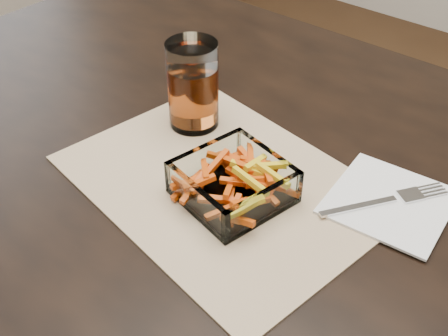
{
  "coord_description": "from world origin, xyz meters",
  "views": [
    {
      "loc": [
        0.37,
        -0.57,
        1.28
      ],
      "look_at": [
        -0.03,
        -0.09,
        0.78
      ],
      "focal_mm": 45.0,
      "sensor_mm": 36.0,
      "label": 1
    }
  ],
  "objects_px": {
    "dining_table": "(275,205)",
    "tumbler": "(193,88)",
    "glass_bowl": "(233,185)",
    "fork": "(388,200)"
  },
  "relations": [
    {
      "from": "dining_table",
      "to": "glass_bowl",
      "type": "bearing_deg",
      "value": -91.86
    },
    {
      "from": "glass_bowl",
      "to": "tumbler",
      "type": "height_order",
      "value": "tumbler"
    },
    {
      "from": "dining_table",
      "to": "tumbler",
      "type": "bearing_deg",
      "value": -178.61
    },
    {
      "from": "dining_table",
      "to": "tumbler",
      "type": "xyz_separation_m",
      "value": [
        -0.17,
        -0.0,
        0.16
      ]
    },
    {
      "from": "dining_table",
      "to": "glass_bowl",
      "type": "height_order",
      "value": "glass_bowl"
    },
    {
      "from": "glass_bowl",
      "to": "fork",
      "type": "height_order",
      "value": "glass_bowl"
    },
    {
      "from": "dining_table",
      "to": "tumbler",
      "type": "relative_size",
      "value": 11.1
    },
    {
      "from": "fork",
      "to": "tumbler",
      "type": "bearing_deg",
      "value": -142.29
    },
    {
      "from": "dining_table",
      "to": "fork",
      "type": "xyz_separation_m",
      "value": [
        0.17,
        0.02,
        0.1
      ]
    },
    {
      "from": "glass_bowl",
      "to": "dining_table",
      "type": "bearing_deg",
      "value": 88.14
    }
  ]
}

